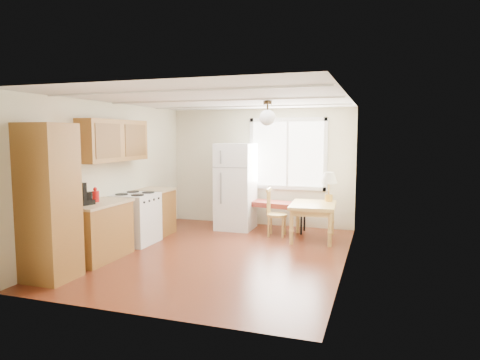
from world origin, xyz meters
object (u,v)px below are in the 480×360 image
at_px(dining_table, 313,209).
at_px(chair, 273,209).
at_px(refrigerator, 236,186).
at_px(bench, 277,205).

xyz_separation_m(dining_table, chair, (-0.78, 0.05, -0.06)).
height_order(refrigerator, bench, refrigerator).
xyz_separation_m(refrigerator, chair, (0.88, -0.38, -0.37)).
bearing_deg(refrigerator, chair, -23.83).
bearing_deg(bench, chair, -76.96).
relative_size(bench, chair, 1.48).
bearing_deg(refrigerator, bench, 3.85).
distance_m(refrigerator, dining_table, 1.75).
height_order(dining_table, chair, chair).
bearing_deg(refrigerator, dining_table, -15.12).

